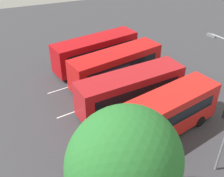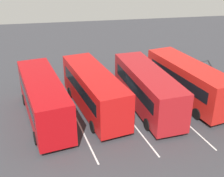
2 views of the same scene
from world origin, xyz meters
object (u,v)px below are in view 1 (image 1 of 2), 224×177
at_px(bus_center_right, 116,66).
at_px(bus_far_left, 164,114).
at_px(bus_center_left, 131,90).
at_px(depot_tree, 124,164).
at_px(bus_far_right, 96,51).

bearing_deg(bus_center_right, bus_far_left, -100.15).
xyz_separation_m(bus_center_left, depot_tree, (-5.06, -9.43, 2.93)).
height_order(bus_center_right, bus_far_right, same).
height_order(bus_far_left, bus_far_right, same).
xyz_separation_m(bus_center_right, bus_far_right, (-0.73, 4.01, 0.00)).
xyz_separation_m(bus_center_left, bus_far_right, (-0.23, 8.39, 0.00)).
xyz_separation_m(bus_center_right, depot_tree, (-5.56, -13.80, 2.93)).
bearing_deg(bus_far_left, depot_tree, -150.48).
bearing_deg(bus_center_right, bus_far_right, 87.50).
relative_size(bus_center_left, bus_far_right, 0.99).
distance_m(bus_far_left, bus_center_left, 4.03).
bearing_deg(depot_tree, bus_center_left, 61.76).
bearing_deg(bus_center_left, depot_tree, -125.00).
distance_m(bus_center_left, bus_far_right, 8.39).
distance_m(bus_far_left, bus_far_right, 12.38).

